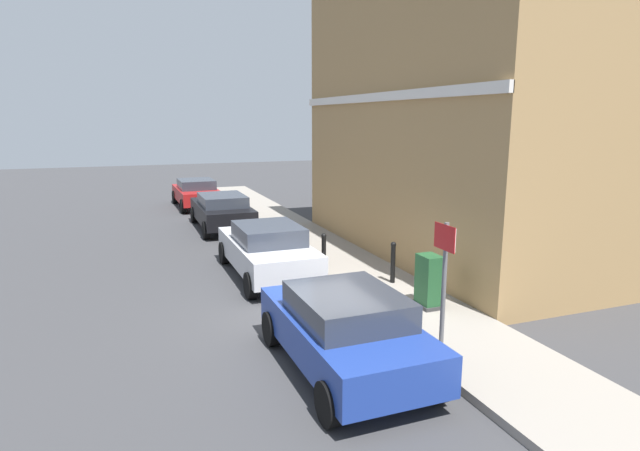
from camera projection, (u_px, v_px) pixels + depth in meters
The scene contains 11 objects.
ground at pixel (315, 314), 11.38m from camera, with size 80.00×80.00×0.00m, color #38383A.
sidewalk at pixel (311, 243), 17.58m from camera, with size 2.28×30.00×0.15m, color gray.
corner_building at pixel (470, 117), 15.95m from camera, with size 6.37×11.00×8.37m.
car_blue at pixel (345, 329), 8.68m from camera, with size 1.96×3.93×1.40m.
car_silver at pixel (267, 249), 13.94m from camera, with size 1.92×4.37×1.44m.
car_black at pixel (222, 210), 19.97m from camera, with size 1.92×4.33×1.35m.
car_red at pixel (196, 192), 24.92m from camera, with size 1.98×4.15×1.33m.
utility_cabinet at pixel (429, 283), 11.29m from camera, with size 0.46×0.61×1.15m.
bollard_near_cabinet at pixel (393, 261), 12.96m from camera, with size 0.14×0.14×1.04m.
bollard_far_kerb at pixel (324, 251), 13.91m from camera, with size 0.14×0.14×1.04m.
street_sign at pixel (444, 268), 8.91m from camera, with size 0.08×0.60×2.30m.
Camera 1 is at (-3.70, -10.11, 4.15)m, focal length 29.50 mm.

